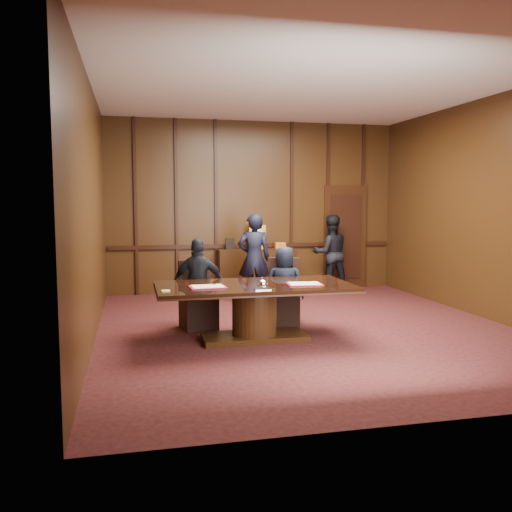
{
  "coord_description": "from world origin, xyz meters",
  "views": [
    {
      "loc": [
        -2.48,
        -7.48,
        1.87
      ],
      "look_at": [
        -0.68,
        0.37,
        1.05
      ],
      "focal_mm": 38.0,
      "sensor_mm": 36.0,
      "label": 1
    }
  ],
  "objects_px": {
    "sideboard": "(257,269)",
    "signatory_right": "(285,286)",
    "conference_table": "(254,303)",
    "witness_right": "(331,253)",
    "witness_left": "(254,258)",
    "signatory_left": "(199,284)"
  },
  "relations": [
    {
      "from": "sideboard",
      "to": "signatory_right",
      "type": "bearing_deg",
      "value": -94.85
    },
    {
      "from": "conference_table",
      "to": "witness_right",
      "type": "xyz_separation_m",
      "value": [
        2.44,
        3.6,
        0.28
      ]
    },
    {
      "from": "witness_left",
      "to": "witness_right",
      "type": "bearing_deg",
      "value": -144.15
    },
    {
      "from": "conference_table",
      "to": "witness_right",
      "type": "bearing_deg",
      "value": 55.86
    },
    {
      "from": "signatory_left",
      "to": "witness_left",
      "type": "xyz_separation_m",
      "value": [
        1.24,
        1.84,
        0.16
      ]
    },
    {
      "from": "conference_table",
      "to": "signatory_right",
      "type": "relative_size",
      "value": 2.19
    },
    {
      "from": "sideboard",
      "to": "signatory_left",
      "type": "distance_m",
      "value": 3.35
    },
    {
      "from": "witness_left",
      "to": "conference_table",
      "type": "bearing_deg",
      "value": 85.72
    },
    {
      "from": "signatory_right",
      "to": "witness_left",
      "type": "xyz_separation_m",
      "value": [
        -0.06,
        1.84,
        0.22
      ]
    },
    {
      "from": "sideboard",
      "to": "signatory_right",
      "type": "xyz_separation_m",
      "value": [
        -0.25,
        -2.96,
        0.11
      ]
    },
    {
      "from": "sideboard",
      "to": "signatory_right",
      "type": "height_order",
      "value": "sideboard"
    },
    {
      "from": "sideboard",
      "to": "signatory_left",
      "type": "xyz_separation_m",
      "value": [
        -1.55,
        -2.96,
        0.18
      ]
    },
    {
      "from": "conference_table",
      "to": "witness_left",
      "type": "relative_size",
      "value": 1.59
    },
    {
      "from": "sideboard",
      "to": "signatory_left",
      "type": "bearing_deg",
      "value": -117.65
    },
    {
      "from": "conference_table",
      "to": "signatory_left",
      "type": "height_order",
      "value": "signatory_left"
    },
    {
      "from": "conference_table",
      "to": "witness_right",
      "type": "distance_m",
      "value": 4.36
    },
    {
      "from": "sideboard",
      "to": "conference_table",
      "type": "relative_size",
      "value": 0.61
    },
    {
      "from": "sideboard",
      "to": "witness_right",
      "type": "height_order",
      "value": "witness_right"
    },
    {
      "from": "sideboard",
      "to": "signatory_left",
      "type": "relative_size",
      "value": 1.2
    },
    {
      "from": "signatory_left",
      "to": "witness_left",
      "type": "bearing_deg",
      "value": -112.69
    },
    {
      "from": "sideboard",
      "to": "witness_right",
      "type": "relative_size",
      "value": 1.01
    },
    {
      "from": "sideboard",
      "to": "conference_table",
      "type": "bearing_deg",
      "value": -103.48
    }
  ]
}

